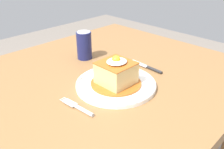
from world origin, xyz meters
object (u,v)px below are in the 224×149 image
at_px(main_plate, 116,84).
at_px(soda_can, 84,45).
at_px(fork, 79,108).
at_px(knife, 150,68).

xyz_separation_m(main_plate, soda_can, (0.08, 0.28, 0.05)).
bearing_deg(main_plate, fork, -173.97).
xyz_separation_m(fork, soda_can, (0.27, 0.29, 0.06)).
bearing_deg(knife, main_plate, 178.94).
bearing_deg(fork, soda_can, 47.87).
bearing_deg(main_plate, soda_can, 73.18).
bearing_deg(knife, fork, -177.64).
relative_size(fork, knife, 0.86).
bearing_deg(main_plate, knife, -1.06).
relative_size(main_plate, fork, 2.04).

